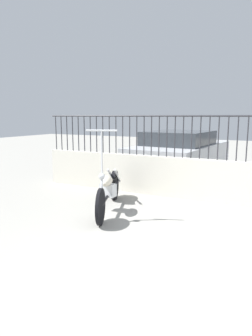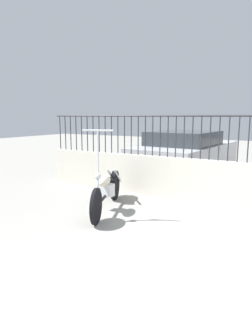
# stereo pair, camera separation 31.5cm
# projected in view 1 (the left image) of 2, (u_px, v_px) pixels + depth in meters

# --- Properties ---
(ground_plane) EXTENTS (40.00, 40.00, 0.00)m
(ground_plane) POSITION_uv_depth(u_px,v_px,m) (207.00, 266.00, 3.60)
(ground_plane) COLOR gray
(low_wall) EXTENTS (9.48, 0.18, 0.90)m
(low_wall) POSITION_uv_depth(u_px,v_px,m) (239.00, 184.00, 5.98)
(low_wall) COLOR beige
(low_wall) RESTS_ON ground_plane
(fence_railing) EXTENTS (9.48, 0.04, 0.91)m
(fence_railing) POSITION_uv_depth(u_px,v_px,m) (243.00, 132.00, 5.80)
(fence_railing) COLOR #2D2D33
(fence_railing) RESTS_ON low_wall
(motorcycle_black) EXTENTS (0.95, 2.11, 1.57)m
(motorcycle_black) POSITION_uv_depth(u_px,v_px,m) (109.00, 188.00, 5.76)
(motorcycle_black) COLOR black
(motorcycle_black) RESTS_ON ground_plane
(car_silver) EXTENTS (2.20, 4.33, 1.34)m
(car_silver) POSITION_uv_depth(u_px,v_px,m) (180.00, 152.00, 9.14)
(car_silver) COLOR black
(car_silver) RESTS_ON ground_plane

